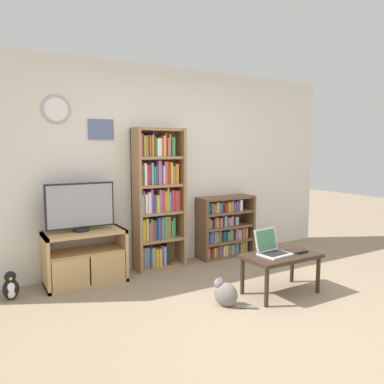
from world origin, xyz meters
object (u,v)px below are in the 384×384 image
cat (225,293)px  penguin_figurine (11,287)px  coffee_table (281,259)px  television (80,207)px  laptop (271,248)px  remote_near_laptop (302,252)px  bookshelf_tall (157,199)px  tv_stand (86,257)px  bookshelf_short (224,228)px

cat → penguin_figurine: (-1.81, 1.23, 0.01)m
cat → coffee_table: bearing=-35.0°
television → laptop: (1.66, -1.33, -0.39)m
television → remote_near_laptop: 2.49m
television → laptop: size_ratio=2.29×
coffee_table → penguin_figurine: coffee_table is taller
television → coffee_table: 2.29m
coffee_table → cat: 0.74m
cat → laptop: bearing=-30.5°
penguin_figurine → bookshelf_tall: bearing=6.7°
remote_near_laptop → bookshelf_tall: bearing=-148.4°
bookshelf_tall → penguin_figurine: size_ratio=6.06×
tv_stand → laptop: 2.09m
tv_stand → cat: bearing=-52.4°
bookshelf_tall → cat: bearing=-87.9°
laptop → coffee_table: bearing=-35.2°
laptop → remote_near_laptop: size_ratio=2.08×
remote_near_laptop → cat: size_ratio=0.44×
tv_stand → coffee_table: bearing=-38.2°
television → penguin_figurine: size_ratio=2.57×
tv_stand → remote_near_laptop: bearing=-36.5°
bookshelf_short → cat: 1.76m
coffee_table → penguin_figurine: (-2.51, 1.27, -0.24)m
television → remote_near_laptop: bearing=-36.6°
bookshelf_tall → coffee_table: size_ratio=2.23×
bookshelf_short → coffee_table: size_ratio=1.07×
bookshelf_tall → remote_near_laptop: 1.89m
bookshelf_short → penguin_figurine: (-2.79, -0.19, -0.28)m
tv_stand → remote_near_laptop: size_ratio=5.59×
bookshelf_tall → coffee_table: bearing=-62.8°
remote_near_laptop → laptop: bearing=-113.7°
bookshelf_short → coffee_table: (-0.28, -1.46, -0.04)m
laptop → penguin_figurine: 2.73m
television → bookshelf_tall: bearing=5.2°
bookshelf_tall → bookshelf_short: size_ratio=2.08×
bookshelf_short → laptop: (-0.37, -1.41, 0.08)m
laptop → cat: (-0.61, -0.02, -0.37)m
tv_stand → penguin_figurine: tv_stand is taller
coffee_table → remote_near_laptop: remote_near_laptop is taller
bookshelf_tall → cat: 1.63m
coffee_table → penguin_figurine: bearing=153.2°
television → remote_near_laptop: (1.97, -1.46, -0.45)m
laptop → bookshelf_short: bearing=69.3°
tv_stand → remote_near_laptop: tv_stand is taller
coffee_table → remote_near_laptop: (0.22, -0.08, 0.07)m
television → bookshelf_tall: 1.00m
tv_stand → laptop: (1.63, -1.30, 0.19)m
remote_near_laptop → penguin_figurine: remote_near_laptop is taller
coffee_table → bookshelf_short: bearing=79.1°
coffee_table → tv_stand: bearing=141.8°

